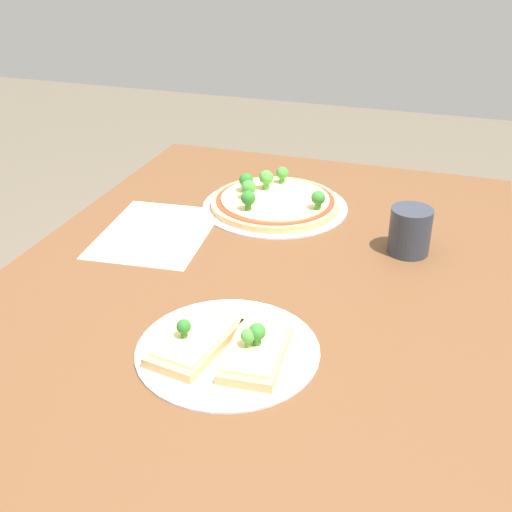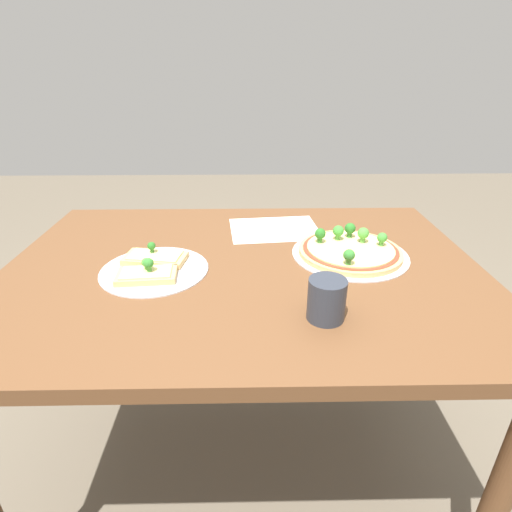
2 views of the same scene
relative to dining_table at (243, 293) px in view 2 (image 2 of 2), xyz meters
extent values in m
plane|color=brown|center=(0.00, 0.00, -0.68)|extent=(8.00, 8.00, 0.00)
cube|color=brown|center=(0.00, 0.00, 0.08)|extent=(1.30, 0.93, 0.04)
cylinder|color=brown|center=(0.59, -0.41, -0.31)|extent=(0.06, 0.06, 0.73)
cylinder|color=brown|center=(-0.59, 0.41, -0.31)|extent=(0.06, 0.06, 0.73)
cylinder|color=brown|center=(0.59, 0.41, -0.31)|extent=(0.06, 0.06, 0.73)
cylinder|color=silver|center=(0.31, 0.05, 0.10)|extent=(0.33, 0.33, 0.00)
cylinder|color=tan|center=(0.31, 0.05, 0.10)|extent=(0.30, 0.30, 0.01)
cylinder|color=#B73823|center=(0.31, 0.05, 0.11)|extent=(0.27, 0.27, 0.00)
cylinder|color=#EFD684|center=(0.31, 0.05, 0.12)|extent=(0.25, 0.25, 0.00)
sphere|color=#337A2D|center=(0.28, -0.05, 0.14)|extent=(0.03, 0.03, 0.03)
cylinder|color=#3F8136|center=(0.28, -0.05, 0.12)|extent=(0.01, 0.01, 0.01)
sphere|color=#3D8933|center=(0.40, 0.06, 0.14)|extent=(0.03, 0.03, 0.03)
cylinder|color=#488E3A|center=(0.40, 0.06, 0.12)|extent=(0.01, 0.01, 0.01)
sphere|color=#479338|center=(0.35, 0.09, 0.15)|extent=(0.03, 0.03, 0.03)
cylinder|color=#51973E|center=(0.35, 0.09, 0.12)|extent=(0.01, 0.01, 0.01)
sphere|color=#286B23|center=(0.32, 0.13, 0.15)|extent=(0.03, 0.03, 0.03)
cylinder|color=#37742D|center=(0.32, 0.13, 0.12)|extent=(0.01, 0.01, 0.01)
sphere|color=#3D8933|center=(0.28, 0.11, 0.15)|extent=(0.03, 0.03, 0.03)
cylinder|color=#488E3A|center=(0.28, 0.11, 0.12)|extent=(0.01, 0.01, 0.01)
sphere|color=#286B23|center=(0.23, 0.09, 0.15)|extent=(0.03, 0.03, 0.03)
cylinder|color=#37742D|center=(0.23, 0.09, 0.12)|extent=(0.01, 0.01, 0.01)
cylinder|color=silver|center=(-0.24, -0.03, 0.10)|extent=(0.29, 0.29, 0.00)
cube|color=tan|center=(-0.24, -0.08, 0.11)|extent=(0.16, 0.10, 0.02)
cube|color=#EFD684|center=(-0.24, -0.08, 0.12)|extent=(0.13, 0.08, 0.00)
sphere|color=#479338|center=(-0.25, -0.07, 0.14)|extent=(0.02, 0.02, 0.02)
cylinder|color=#51973E|center=(-0.25, -0.07, 0.12)|extent=(0.01, 0.01, 0.01)
sphere|color=#337A2D|center=(-0.24, -0.08, 0.14)|extent=(0.03, 0.03, 0.03)
cylinder|color=#3F8136|center=(-0.24, -0.08, 0.12)|extent=(0.01, 0.01, 0.01)
cube|color=tan|center=(-0.24, 0.02, 0.11)|extent=(0.18, 0.11, 0.02)
cube|color=#EFD684|center=(-0.24, 0.02, 0.12)|extent=(0.15, 0.09, 0.00)
sphere|color=#286B23|center=(-0.25, 0.03, 0.14)|extent=(0.02, 0.02, 0.02)
cylinder|color=#37742D|center=(-0.25, 0.03, 0.12)|extent=(0.01, 0.01, 0.01)
cylinder|color=#2D333D|center=(0.18, -0.26, 0.14)|extent=(0.08, 0.08, 0.09)
cube|color=white|center=(0.10, 0.26, 0.09)|extent=(0.31, 0.25, 0.00)
camera|label=1|loc=(-0.99, -0.33, 0.70)|focal=45.00mm
camera|label=2|loc=(0.02, -0.98, 0.59)|focal=28.00mm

